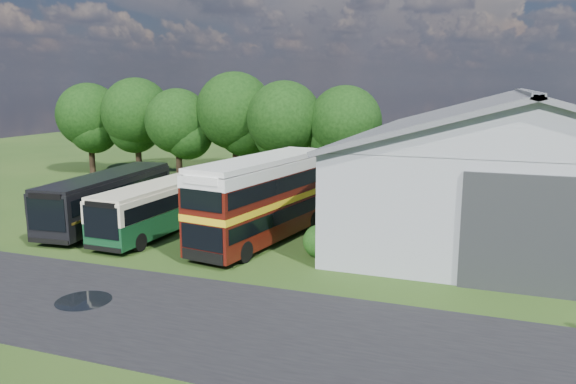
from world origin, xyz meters
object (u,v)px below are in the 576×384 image
at_px(bus_maroon_double, 263,200).
at_px(bus_green_single, 163,206).
at_px(bus_dark_single, 108,198).
at_px(storage_shed, 520,158).

bearing_deg(bus_maroon_double, bus_green_single, -169.43).
distance_m(bus_green_single, bus_dark_single, 4.18).
xyz_separation_m(bus_maroon_double, bus_dark_single, (-10.39, 0.21, -0.66)).
distance_m(bus_maroon_double, bus_dark_single, 10.41).
bearing_deg(storage_shed, bus_green_single, -156.00).
bearing_deg(bus_green_single, bus_maroon_double, 3.64).
height_order(storage_shed, bus_green_single, storage_shed).
bearing_deg(bus_dark_single, storage_shed, 14.27).
relative_size(storage_shed, bus_green_single, 2.31).
bearing_deg(bus_green_single, bus_dark_single, 176.79).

